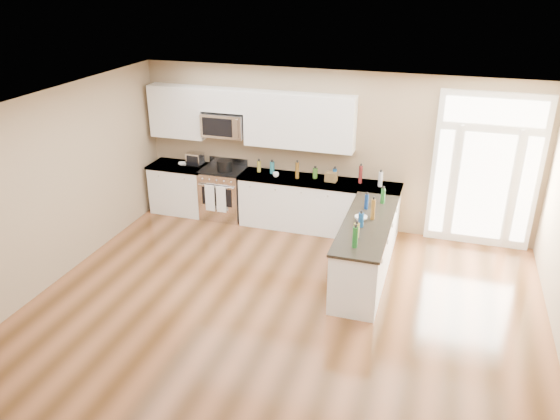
% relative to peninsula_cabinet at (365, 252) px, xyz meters
% --- Properties ---
extents(ground, '(8.00, 8.00, 0.00)m').
position_rel_peninsula_cabinet_xyz_m(ground, '(-0.93, -2.24, -0.43)').
color(ground, '#4D2E15').
extents(room_shell, '(8.00, 8.00, 8.00)m').
position_rel_peninsula_cabinet_xyz_m(room_shell, '(-0.93, -2.24, 1.27)').
color(room_shell, '#988060').
rests_on(room_shell, ground).
extents(back_cabinet_left, '(1.10, 0.66, 0.94)m').
position_rel_peninsula_cabinet_xyz_m(back_cabinet_left, '(-3.80, 1.45, 0.00)').
color(back_cabinet_left, white).
rests_on(back_cabinet_left, ground).
extents(back_cabinet_right, '(2.85, 0.66, 0.94)m').
position_rel_peninsula_cabinet_xyz_m(back_cabinet_right, '(-1.08, 1.45, 0.00)').
color(back_cabinet_right, white).
rests_on(back_cabinet_right, ground).
extents(peninsula_cabinet, '(0.69, 2.32, 0.94)m').
position_rel_peninsula_cabinet_xyz_m(peninsula_cabinet, '(0.00, 0.00, 0.00)').
color(peninsula_cabinet, white).
rests_on(peninsula_cabinet, ground).
extents(upper_cabinet_left, '(1.04, 0.33, 0.95)m').
position_rel_peninsula_cabinet_xyz_m(upper_cabinet_left, '(-3.81, 1.59, 1.49)').
color(upper_cabinet_left, white).
rests_on(upper_cabinet_left, room_shell).
extents(upper_cabinet_right, '(1.94, 0.33, 0.95)m').
position_rel_peninsula_cabinet_xyz_m(upper_cabinet_right, '(-1.50, 1.59, 1.49)').
color(upper_cabinet_right, white).
rests_on(upper_cabinet_right, room_shell).
extents(upper_cabinet_short, '(0.82, 0.33, 0.40)m').
position_rel_peninsula_cabinet_xyz_m(upper_cabinet_short, '(-2.88, 1.59, 1.77)').
color(upper_cabinet_short, white).
rests_on(upper_cabinet_short, room_shell).
extents(microwave, '(0.78, 0.41, 0.42)m').
position_rel_peninsula_cabinet_xyz_m(microwave, '(-2.88, 1.56, 1.33)').
color(microwave, silver).
rests_on(microwave, room_shell).
extents(entry_door, '(1.70, 0.10, 2.60)m').
position_rel_peninsula_cabinet_xyz_m(entry_door, '(1.62, 1.71, 0.87)').
color(entry_door, white).
rests_on(entry_door, ground).
extents(kitchen_range, '(0.77, 0.69, 1.08)m').
position_rel_peninsula_cabinet_xyz_m(kitchen_range, '(-2.90, 1.45, 0.04)').
color(kitchen_range, silver).
rests_on(kitchen_range, ground).
extents(stockpot, '(0.32, 0.32, 0.21)m').
position_rel_peninsula_cabinet_xyz_m(stockpot, '(-2.83, 1.38, 0.62)').
color(stockpot, black).
rests_on(stockpot, kitchen_range).
extents(toaster_oven, '(0.30, 0.25, 0.25)m').
position_rel_peninsula_cabinet_xyz_m(toaster_oven, '(-3.49, 1.52, 0.63)').
color(toaster_oven, silver).
rests_on(toaster_oven, back_cabinet_left).
extents(cardboard_box, '(0.21, 0.16, 0.16)m').
position_rel_peninsula_cabinet_xyz_m(cardboard_box, '(-0.87, 1.46, 0.59)').
color(cardboard_box, brown).
rests_on(cardboard_box, back_cabinet_right).
extents(bowl_left, '(0.23, 0.23, 0.04)m').
position_rel_peninsula_cabinet_xyz_m(bowl_left, '(-3.71, 1.46, 0.53)').
color(bowl_left, white).
rests_on(bowl_left, back_cabinet_left).
extents(bowl_peninsula, '(0.24, 0.24, 0.06)m').
position_rel_peninsula_cabinet_xyz_m(bowl_peninsula, '(-0.10, 0.04, 0.53)').
color(bowl_peninsula, white).
rests_on(bowl_peninsula, peninsula_cabinet).
extents(cup_counter, '(0.12, 0.12, 0.08)m').
position_rel_peninsula_cabinet_xyz_m(cup_counter, '(-1.85, 1.37, 0.55)').
color(cup_counter, white).
rests_on(cup_counter, back_cabinet_right).
extents(counter_bottles, '(2.41, 2.46, 0.32)m').
position_rel_peninsula_cabinet_xyz_m(counter_bottles, '(-0.62, 0.75, 0.63)').
color(counter_bottles, '#19591E').
rests_on(counter_bottles, back_cabinet_right).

